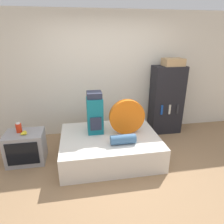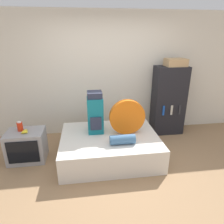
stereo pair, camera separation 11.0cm
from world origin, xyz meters
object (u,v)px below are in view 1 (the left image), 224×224
(tent_bag, at_px, (127,117))
(cardboard_box, at_px, (173,62))
(sleeping_roll, at_px, (123,139))
(canister, at_px, (19,128))
(backpack, at_px, (95,113))
(television, at_px, (26,147))
(bookshelf, at_px, (166,100))

(tent_bag, bearing_deg, cardboard_box, 33.59)
(sleeping_roll, distance_m, canister, 1.79)
(cardboard_box, bearing_deg, backpack, -159.78)
(sleeping_roll, distance_m, television, 1.72)
(backpack, distance_m, sleeping_roll, 0.72)
(bookshelf, bearing_deg, backpack, -158.61)
(sleeping_roll, relative_size, television, 0.66)
(canister, bearing_deg, backpack, 1.50)
(sleeping_roll, bearing_deg, television, 165.62)
(backpack, relative_size, canister, 4.48)
(backpack, relative_size, tent_bag, 1.19)
(sleeping_roll, height_order, canister, canister)
(canister, distance_m, bookshelf, 3.05)
(sleeping_roll, xyz_separation_m, television, (-1.65, 0.42, -0.23))
(television, xyz_separation_m, canister, (-0.07, 0.06, 0.36))
(canister, relative_size, cardboard_box, 0.41)
(sleeping_roll, xyz_separation_m, cardboard_box, (1.31, 1.15, 1.08))
(tent_bag, relative_size, canister, 3.76)
(television, distance_m, bookshelf, 3.03)
(sleeping_roll, relative_size, bookshelf, 0.28)
(backpack, distance_m, cardboard_box, 2.00)
(cardboard_box, bearing_deg, television, -166.23)
(cardboard_box, bearing_deg, canister, -167.56)
(canister, height_order, bookshelf, bookshelf)
(sleeping_roll, bearing_deg, tent_bag, 68.32)
(cardboard_box, bearing_deg, tent_bag, -146.41)
(television, relative_size, cardboard_box, 1.53)
(backpack, bearing_deg, sleeping_roll, -51.35)
(tent_bag, relative_size, sleeping_roll, 1.53)
(bookshelf, distance_m, cardboard_box, 0.84)
(tent_bag, xyz_separation_m, canister, (-1.87, 0.10, -0.11))
(canister, bearing_deg, tent_bag, -3.18)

